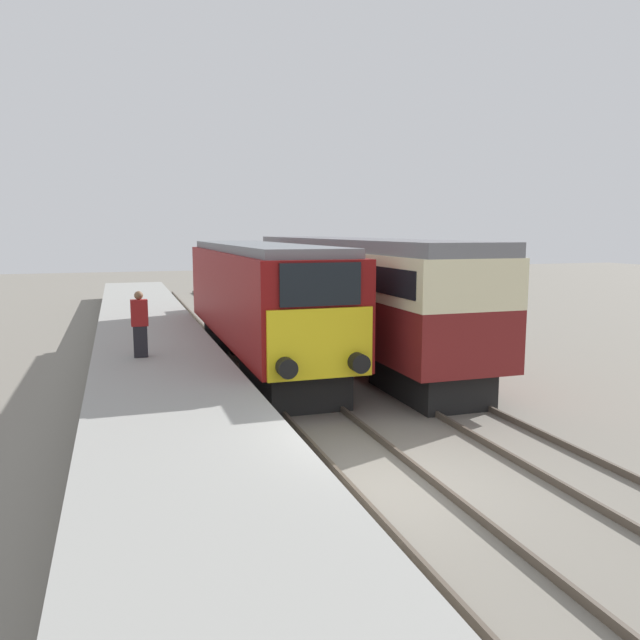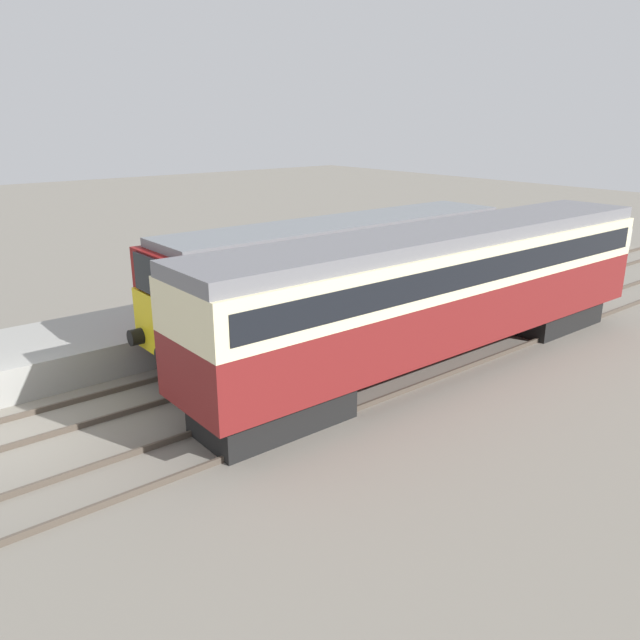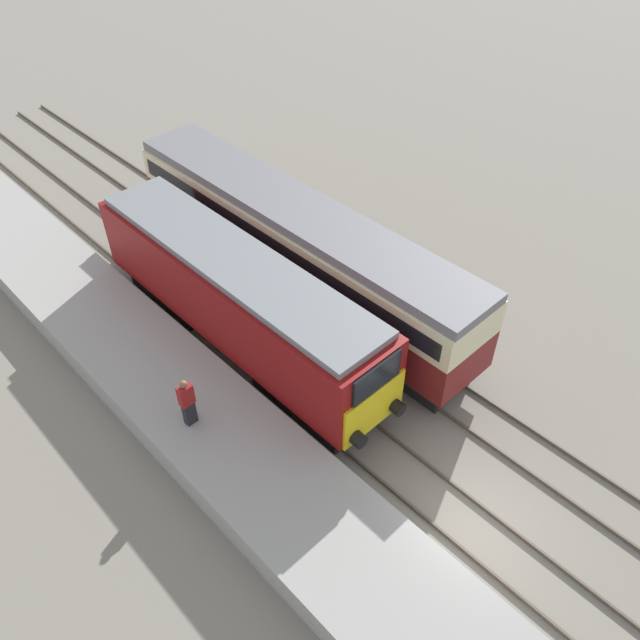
% 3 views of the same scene
% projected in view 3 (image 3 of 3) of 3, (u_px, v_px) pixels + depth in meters
% --- Properties ---
extents(ground_plane, '(120.00, 120.00, 0.00)m').
position_uv_depth(ground_plane, '(471.00, 528.00, 17.23)').
color(ground_plane, slate).
extents(platform_left, '(3.50, 50.00, 0.98)m').
position_uv_depth(platform_left, '(201.00, 417.00, 19.50)').
color(platform_left, gray).
rests_on(platform_left, ground_plane).
extents(rails_near_track, '(1.51, 60.00, 0.14)m').
position_uv_depth(rails_near_track, '(342.00, 423.00, 19.86)').
color(rails_near_track, '#4C4238').
rests_on(rails_near_track, ground_plane).
extents(rails_far_track, '(1.50, 60.00, 0.14)m').
position_uv_depth(rails_far_track, '(411.00, 369.00, 21.61)').
color(rails_far_track, '#4C4238').
rests_on(rails_far_track, ground_plane).
extents(locomotive, '(2.70, 13.07, 3.92)m').
position_uv_depth(locomotive, '(238.00, 298.00, 21.19)').
color(locomotive, black).
rests_on(locomotive, ground_plane).
extents(passenger_carriage, '(2.75, 16.10, 4.06)m').
position_uv_depth(passenger_carriage, '(296.00, 242.00, 23.18)').
color(passenger_carriage, black).
rests_on(passenger_carriage, ground_plane).
extents(person_on_platform, '(0.44, 0.26, 1.77)m').
position_uv_depth(person_on_platform, '(187.00, 402.00, 18.16)').
color(person_on_platform, black).
rests_on(person_on_platform, platform_left).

